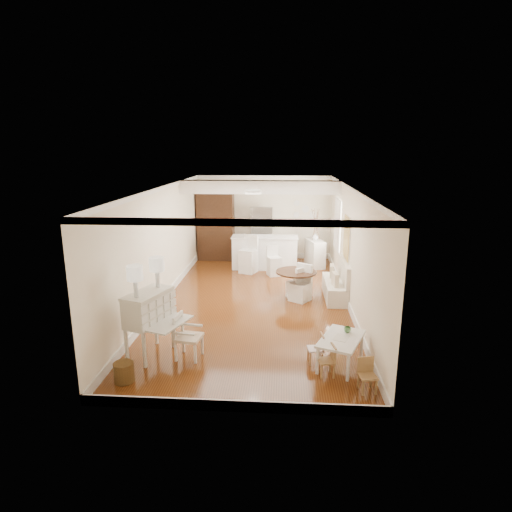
# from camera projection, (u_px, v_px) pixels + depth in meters

# --- Properties ---
(room) EXTENTS (9.00, 9.04, 2.82)m
(room) POSITION_uv_depth(u_px,v_px,m) (257.00, 221.00, 10.32)
(room) COLOR brown
(room) RESTS_ON ground
(secretary_bureau) EXTENTS (1.22, 1.23, 1.22)m
(secretary_bureau) POSITION_uv_depth(u_px,v_px,m) (150.00, 324.00, 7.68)
(secretary_bureau) COLOR silver
(secretary_bureau) RESTS_ON ground
(gustavian_armchair) EXTENTS (0.54, 0.54, 0.82)m
(gustavian_armchair) POSITION_uv_depth(u_px,v_px,m) (189.00, 337.00, 7.63)
(gustavian_armchair) COLOR white
(gustavian_armchair) RESTS_ON ground
(wicker_basket) EXTENTS (0.38, 0.38, 0.33)m
(wicker_basket) POSITION_uv_depth(u_px,v_px,m) (124.00, 372.00, 6.90)
(wicker_basket) COLOR brown
(wicker_basket) RESTS_ON ground
(kids_table) EXTENTS (0.97, 1.19, 0.52)m
(kids_table) POSITION_uv_depth(u_px,v_px,m) (341.00, 351.00, 7.40)
(kids_table) COLOR silver
(kids_table) RESTS_ON ground
(kids_chair_a) EXTENTS (0.31, 0.31, 0.55)m
(kids_chair_a) POSITION_uv_depth(u_px,v_px,m) (326.00, 360.00, 7.06)
(kids_chair_a) COLOR #A97F4C
(kids_chair_a) RESTS_ON ground
(kids_chair_b) EXTENTS (0.29, 0.29, 0.54)m
(kids_chair_b) POSITION_uv_depth(u_px,v_px,m) (315.00, 348.00, 7.48)
(kids_chair_b) COLOR tan
(kids_chair_b) RESTS_ON ground
(kids_chair_c) EXTENTS (0.31, 0.31, 0.54)m
(kids_chair_c) POSITION_uv_depth(u_px,v_px,m) (368.00, 376.00, 6.59)
(kids_chair_c) COLOR #A17849
(kids_chair_c) RESTS_ON ground
(banquette) EXTENTS (0.52, 1.60, 0.98)m
(banquette) POSITION_uv_depth(u_px,v_px,m) (335.00, 279.00, 10.73)
(banquette) COLOR silver
(banquette) RESTS_ON ground
(dining_table) EXTENTS (1.31, 1.31, 0.70)m
(dining_table) POSITION_uv_depth(u_px,v_px,m) (296.00, 285.00, 10.75)
(dining_table) COLOR #422515
(dining_table) RESTS_ON ground
(slip_chair_near) EXTENTS (0.60, 0.61, 0.90)m
(slip_chair_near) POSITION_uv_depth(u_px,v_px,m) (300.00, 283.00, 10.53)
(slip_chair_near) COLOR white
(slip_chair_near) RESTS_ON ground
(slip_chair_far) EXTENTS (0.55, 0.55, 0.81)m
(slip_chair_far) POSITION_uv_depth(u_px,v_px,m) (297.00, 282.00, 10.79)
(slip_chair_far) COLOR white
(slip_chair_far) RESTS_ON ground
(breakfast_counter) EXTENTS (2.05, 0.65, 1.03)m
(breakfast_counter) POSITION_uv_depth(u_px,v_px,m) (265.00, 252.00, 13.36)
(breakfast_counter) COLOR white
(breakfast_counter) RESTS_ON ground
(bar_stool_left) EXTENTS (0.59, 0.59, 1.13)m
(bar_stool_left) POSITION_uv_depth(u_px,v_px,m) (248.00, 254.00, 12.90)
(bar_stool_left) COLOR white
(bar_stool_left) RESTS_ON ground
(bar_stool_right) EXTENTS (0.47, 0.47, 0.90)m
(bar_stool_right) POSITION_uv_depth(u_px,v_px,m) (274.00, 261.00, 12.62)
(bar_stool_right) COLOR silver
(bar_stool_right) RESTS_ON ground
(pantry_cabinet) EXTENTS (1.20, 0.60, 2.30)m
(pantry_cabinet) POSITION_uv_depth(u_px,v_px,m) (216.00, 226.00, 14.35)
(pantry_cabinet) COLOR #381E11
(pantry_cabinet) RESTS_ON ground
(fridge) EXTENTS (0.75, 0.65, 1.80)m
(fridge) POSITION_uv_depth(u_px,v_px,m) (272.00, 234.00, 14.26)
(fridge) COLOR silver
(fridge) RESTS_ON ground
(sideboard) EXTENTS (0.64, 0.98, 0.86)m
(sideboard) POSITION_uv_depth(u_px,v_px,m) (315.00, 253.00, 13.62)
(sideboard) COLOR beige
(sideboard) RESTS_ON ground
(pencil_cup) EXTENTS (0.13, 0.13, 0.10)m
(pencil_cup) POSITION_uv_depth(u_px,v_px,m) (347.00, 330.00, 7.55)
(pencil_cup) COLOR #518950
(pencil_cup) RESTS_ON kids_table
(branch_vase) EXTENTS (0.25, 0.25, 0.22)m
(branch_vase) POSITION_uv_depth(u_px,v_px,m) (315.00, 236.00, 13.53)
(branch_vase) COLOR white
(branch_vase) RESTS_ON sideboard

